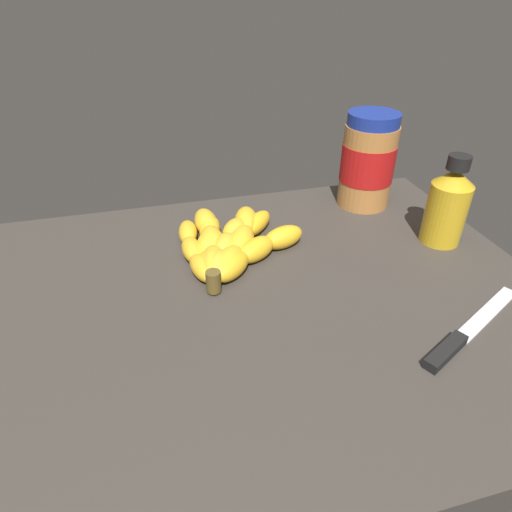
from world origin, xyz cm
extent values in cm
cube|color=#38332D|center=(0.00, 0.00, -2.17)|extent=(80.80, 59.81, 4.34)
ellipsoid|color=gold|center=(1.20, -5.28, 1.70)|extent=(7.29, 7.17, 3.40)
ellipsoid|color=gold|center=(-3.11, -8.58, 1.70)|extent=(7.60, 6.45, 3.40)
ellipsoid|color=gold|center=(-8.04, -10.87, 1.70)|extent=(7.56, 5.42, 3.40)
ellipsoid|color=gold|center=(1.57, -6.03, 1.84)|extent=(7.49, 8.34, 3.68)
ellipsoid|color=gold|center=(-1.55, -11.26, 1.84)|extent=(6.61, 8.48, 3.68)
ellipsoid|color=gold|center=(-3.64, -16.98, 1.84)|extent=(5.50, 8.33, 3.68)
ellipsoid|color=gold|center=(1.96, -6.36, 1.48)|extent=(6.45, 8.24, 2.96)
ellipsoid|color=gold|center=(-1.42, -11.60, 1.48)|extent=(6.96, 8.06, 2.96)
ellipsoid|color=gold|center=(-5.32, -16.47, 1.48)|extent=(7.39, 7.79, 2.96)
ellipsoid|color=gold|center=(2.91, -5.97, 1.83)|extent=(5.49, 6.79, 3.66)
ellipsoid|color=gold|center=(1.02, -10.26, 1.83)|extent=(5.93, 6.90, 3.66)
ellipsoid|color=gold|center=(-1.33, -14.33, 1.83)|extent=(6.29, 6.93, 3.66)
ellipsoid|color=gold|center=(3.47, -6.70, 1.79)|extent=(4.84, 7.81, 3.58)
ellipsoid|color=gold|center=(2.74, -12.48, 1.79)|extent=(4.09, 7.52, 3.58)
ellipsoid|color=gold|center=(2.65, -18.30, 1.79)|extent=(3.87, 7.43, 3.58)
ellipsoid|color=gold|center=(4.12, -6.40, 1.60)|extent=(3.43, 6.47, 3.20)
ellipsoid|color=gold|center=(3.58, -11.44, 1.60)|extent=(4.25, 6.81, 3.20)
ellipsoid|color=gold|center=(2.37, -16.37, 1.60)|extent=(4.98, 7.03, 3.20)
ellipsoid|color=gold|center=(5.18, -6.30, 1.43)|extent=(4.22, 6.85, 2.86)
ellipsoid|color=gold|center=(5.92, -11.32, 1.43)|extent=(3.28, 6.54, 2.86)
ellipsoid|color=gold|center=(5.86, -16.40, 1.43)|extent=(3.43, 6.60, 2.86)
cylinder|color=brown|center=(4.26, -2.36, 1.80)|extent=(2.00, 2.00, 3.00)
cylinder|color=#B27238|center=(-26.61, -21.52, 7.14)|extent=(9.08, 9.08, 14.28)
cylinder|color=#B71414|center=(-26.61, -21.52, 7.85)|extent=(9.26, 9.26, 6.43)
cylinder|color=navy|center=(-26.61, -21.52, 15.32)|extent=(8.66, 8.66, 2.09)
cylinder|color=gold|center=(-32.48, -6.43, 4.77)|extent=(6.09, 6.09, 9.53)
cone|color=gold|center=(-32.48, -6.43, 10.73)|extent=(6.09, 6.09, 2.39)
cylinder|color=black|center=(-32.48, -6.43, 12.95)|extent=(3.24, 3.24, 2.05)
cube|color=silver|center=(-27.91, 10.65, 0.30)|extent=(13.23, 7.92, 0.50)
cube|color=black|center=(-18.59, 15.39, 0.60)|extent=(6.96, 4.60, 1.20)
camera|label=1|loc=(10.48, 43.24, 36.06)|focal=30.56mm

